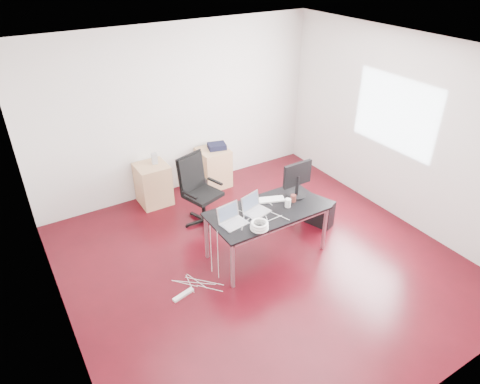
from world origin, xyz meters
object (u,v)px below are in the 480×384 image
desk (267,213)px  pc_tower (319,212)px  office_chair (199,187)px  filing_cabinet_left (153,184)px  filing_cabinet_right (214,167)px

desk → pc_tower: (1.11, 0.17, -0.46)m
office_chair → pc_tower: bearing=-52.0°
filing_cabinet_left → pc_tower: 2.73m
filing_cabinet_left → pc_tower: size_ratio=1.56×
pc_tower → filing_cabinet_right: bearing=92.8°
filing_cabinet_right → pc_tower: bearing=-67.6°
desk → filing_cabinet_left: desk is taller
filing_cabinet_left → filing_cabinet_right: bearing=0.0°
filing_cabinet_right → filing_cabinet_left: bearing=180.0°
filing_cabinet_left → filing_cabinet_right: same height
desk → filing_cabinet_left: (-0.82, 2.10, -0.33)m
office_chair → filing_cabinet_left: office_chair is taller
filing_cabinet_left → office_chair: bearing=-64.9°
pc_tower → desk: bearing=169.2°
office_chair → desk: bearing=-88.6°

